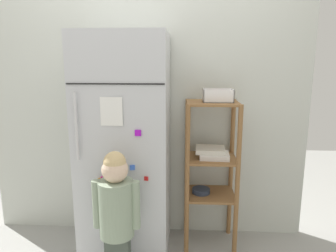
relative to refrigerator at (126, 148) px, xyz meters
name	(u,v)px	position (x,y,z in m)	size (l,w,h in m)	color
ground_plane	(143,250)	(0.12, -0.02, -0.85)	(6.00, 6.00, 0.00)	#999993
kitchen_wall_back	(146,109)	(0.12, 0.32, 0.25)	(2.70, 0.03, 2.19)	silver
refrigerator	(126,148)	(0.00, 0.00, 0.00)	(0.65, 0.61, 1.69)	silver
child_standing	(116,208)	(0.02, -0.45, -0.27)	(0.31, 0.23, 0.95)	#454E44
pantry_shelf_unit	(211,163)	(0.66, 0.11, -0.14)	(0.41, 0.36, 1.19)	olive
fruit_bin	(217,97)	(0.69, 0.10, 0.38)	(0.22, 0.17, 0.10)	white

